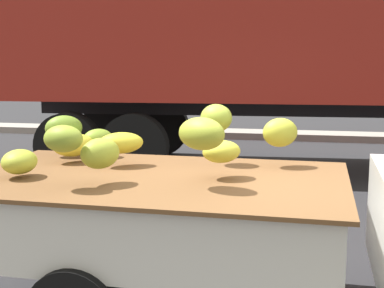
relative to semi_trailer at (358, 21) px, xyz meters
name	(u,v)px	position (x,y,z in m)	size (l,w,h in m)	color
curb_strip	(290,135)	(-1.08, 3.56, -2.46)	(80.00, 0.80, 0.16)	gray
semi_trailer	(358,21)	(0.00, 0.00, 0.00)	(12.13, 3.25, 3.95)	maroon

